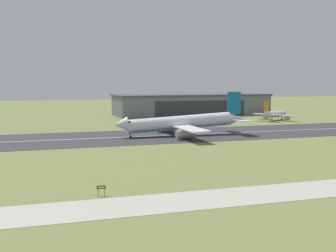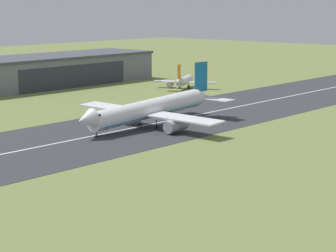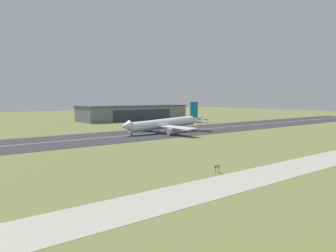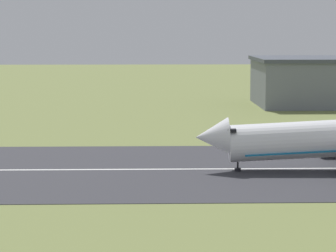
% 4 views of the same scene
% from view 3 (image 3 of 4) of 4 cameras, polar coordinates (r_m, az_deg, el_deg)
% --- Properties ---
extents(ground_plane, '(701.68, 701.68, 0.00)m').
position_cam_3_polar(ground_plane, '(110.19, 10.76, -4.29)').
color(ground_plane, olive).
extents(runway_strip, '(461.68, 40.90, 0.06)m').
position_cam_3_polar(runway_strip, '(154.09, -5.93, -1.57)').
color(runway_strip, '#333338').
rests_on(runway_strip, ground_plane).
extents(runway_centreline, '(415.51, 0.70, 0.01)m').
position_cam_3_polar(runway_centreline, '(154.08, -5.93, -1.55)').
color(runway_centreline, silver).
rests_on(runway_centreline, runway_strip).
extents(taxiway_road, '(346.26, 11.61, 0.05)m').
position_cam_3_polar(taxiway_road, '(95.27, 23.19, -6.06)').
color(taxiway_road, '#B2AD9E').
rests_on(taxiway_road, ground_plane).
extents(hangar_building, '(85.70, 26.92, 11.50)m').
position_cam_3_polar(hangar_building, '(254.88, -6.01, 2.33)').
color(hangar_building, slate).
rests_on(hangar_building, ground_plane).
extents(airplane_landing, '(48.36, 45.93, 15.26)m').
position_cam_3_polar(airplane_landing, '(161.17, -0.88, 0.33)').
color(airplane_landing, white).
rests_on(airplane_landing, ground_plane).
extents(airplane_parked_centre, '(20.66, 22.30, 9.70)m').
position_cam_3_polar(airplane_parked_centre, '(234.76, 5.19, 1.41)').
color(airplane_parked_centre, silver).
rests_on(airplane_parked_centre, ground_plane).
extents(runway_sign, '(1.53, 0.13, 1.78)m').
position_cam_3_polar(runway_sign, '(77.82, 8.54, -7.15)').
color(runway_sign, '#4C4C51').
rests_on(runway_sign, ground_plane).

